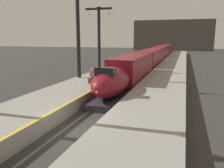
# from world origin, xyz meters

# --- Properties ---
(ground_plane) EXTENTS (260.00, 260.00, 0.00)m
(ground_plane) POSITION_xyz_m (0.00, 0.00, 0.00)
(ground_plane) COLOR #33302D
(platform_left) EXTENTS (4.80, 110.00, 1.05)m
(platform_left) POSITION_xyz_m (-4.05, 24.75, 0.53)
(platform_left) COLOR gray
(platform_left) RESTS_ON ground
(platform_right) EXTENTS (4.80, 110.00, 1.05)m
(platform_right) POSITION_xyz_m (4.05, 24.75, 0.53)
(platform_right) COLOR gray
(platform_right) RESTS_ON ground
(platform_left_safety_stripe) EXTENTS (0.20, 107.80, 0.01)m
(platform_left_safety_stripe) POSITION_xyz_m (-1.77, 24.75, 1.05)
(platform_left_safety_stripe) COLOR yellow
(platform_left_safety_stripe) RESTS_ON platform_left
(rail_main_left) EXTENTS (0.08, 110.00, 0.12)m
(rail_main_left) POSITION_xyz_m (-0.75, 27.50, 0.06)
(rail_main_left) COLOR slate
(rail_main_left) RESTS_ON ground
(rail_main_right) EXTENTS (0.08, 110.00, 0.12)m
(rail_main_right) POSITION_xyz_m (0.75, 27.50, 0.06)
(rail_main_right) COLOR slate
(rail_main_right) RESTS_ON ground
(highspeed_train_main) EXTENTS (2.92, 75.87, 3.60)m
(highspeed_train_main) POSITION_xyz_m (0.00, 40.82, 1.97)
(highspeed_train_main) COLOR maroon
(highspeed_train_main) RESTS_ON ground
(station_column_mid) EXTENTS (4.00, 0.68, 10.03)m
(station_column_mid) POSITION_xyz_m (-5.90, 13.25, 7.02)
(station_column_mid) COLOR black
(station_column_mid) RESTS_ON platform_left
(station_column_far) EXTENTS (4.00, 0.68, 9.01)m
(station_column_far) POSITION_xyz_m (-5.90, 20.27, 6.48)
(station_column_far) COLOR black
(station_column_far) RESTS_ON platform_left
(passenger_near_edge) EXTENTS (0.48, 0.40, 1.69)m
(passenger_near_edge) POSITION_xyz_m (-2.84, 9.86, 2.04)
(passenger_near_edge) COLOR #23232D
(passenger_near_edge) RESTS_ON platform_left
(rolling_suitcase) EXTENTS (0.40, 0.22, 0.98)m
(rolling_suitcase) POSITION_xyz_m (-3.13, 9.93, 1.35)
(rolling_suitcase) COLOR brown
(rolling_suitcase) RESTS_ON platform_left
(terminus_back_wall) EXTENTS (36.00, 2.00, 14.00)m
(terminus_back_wall) POSITION_xyz_m (0.00, 102.00, 7.00)
(terminus_back_wall) COLOR #4C4742
(terminus_back_wall) RESTS_ON ground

